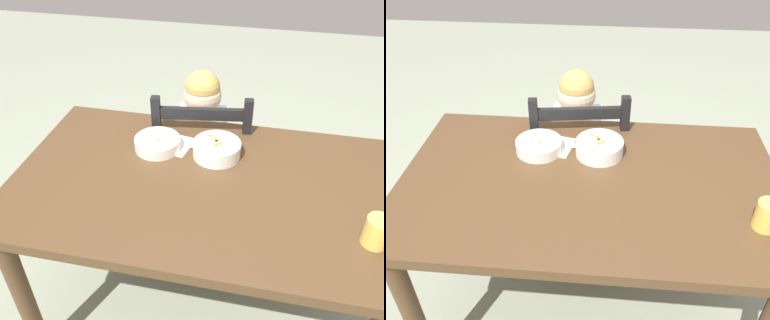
# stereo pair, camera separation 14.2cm
# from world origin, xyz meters

# --- Properties ---
(ground_plane) EXTENTS (8.00, 8.00, 0.00)m
(ground_plane) POSITION_xyz_m (0.00, 0.00, 0.00)
(ground_plane) COLOR gray
(dining_table) EXTENTS (1.37, 0.83, 0.78)m
(dining_table) POSITION_xyz_m (0.00, 0.00, 0.66)
(dining_table) COLOR #523922
(dining_table) RESTS_ON ground
(dining_chair) EXTENTS (0.48, 0.48, 0.93)m
(dining_chair) POSITION_xyz_m (-0.08, 0.47, 0.46)
(dining_chair) COLOR black
(dining_chair) RESTS_ON ground
(child_figure) EXTENTS (0.32, 0.31, 0.98)m
(child_figure) POSITION_xyz_m (-0.09, 0.46, 0.65)
(child_figure) COLOR silver
(child_figure) RESTS_ON ground
(bowl_of_peas) EXTENTS (0.18, 0.18, 0.05)m
(bowl_of_peas) POSITION_xyz_m (-0.21, 0.17, 0.80)
(bowl_of_peas) COLOR white
(bowl_of_peas) RESTS_ON dining_table
(bowl_of_carrots) EXTENTS (0.18, 0.18, 0.06)m
(bowl_of_carrots) POSITION_xyz_m (0.03, 0.17, 0.81)
(bowl_of_carrots) COLOR white
(bowl_of_carrots) RESTS_ON dining_table
(spoon) EXTENTS (0.14, 0.03, 0.01)m
(spoon) POSITION_xyz_m (-0.06, 0.20, 0.78)
(spoon) COLOR silver
(spoon) RESTS_ON dining_table
(drinking_cup) EXTENTS (0.08, 0.08, 0.09)m
(drinking_cup) POSITION_xyz_m (0.56, -0.18, 0.83)
(drinking_cup) COLOR #EDCD55
(drinking_cup) RESTS_ON dining_table
(paper_napkin) EXTENTS (0.18, 0.17, 0.00)m
(paper_napkin) POSITION_xyz_m (-0.16, 0.20, 0.78)
(paper_napkin) COLOR white
(paper_napkin) RESTS_ON dining_table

